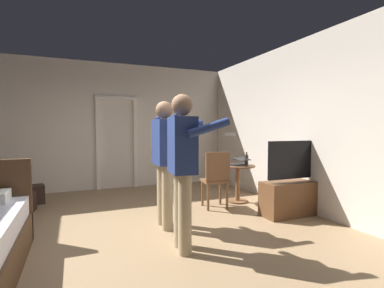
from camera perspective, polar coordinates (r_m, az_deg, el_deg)
ground_plane at (r=3.91m, az=-11.97°, el=-17.71°), size 7.01×7.01×0.00m
wall_back at (r=6.88m, az=-17.11°, el=3.42°), size 6.04×0.12×2.89m
wall_right at (r=5.11m, az=22.59°, el=3.50°), size 0.12×6.61×2.89m
doorway_frame at (r=6.83m, az=-14.76°, el=1.60°), size 0.93×0.08×2.13m
tv_flatscreen at (r=4.94m, az=19.66°, el=-9.18°), size 1.10×0.40×1.19m
side_table at (r=5.49m, az=9.11°, el=-6.53°), size 0.64×0.64×0.70m
laptop at (r=5.41m, az=9.22°, el=-3.68°), size 0.41×0.42×0.15m
bottle_on_table at (r=5.45m, az=10.83°, el=-3.09°), size 0.06×0.06×0.25m
wooden_chair at (r=4.98m, az=4.79°, el=-6.65°), size 0.48×0.48×0.99m
person_blue_shirt at (r=3.22m, az=-1.78°, el=-3.36°), size 0.65×0.61×1.77m
person_striped_shirt at (r=4.01m, az=-5.39°, el=-1.95°), size 0.65×0.62×1.76m
suitcase_dark at (r=5.63m, az=-31.85°, el=-10.04°), size 0.63×0.38×0.31m
suitcase_small at (r=6.09m, az=-30.39°, el=-8.86°), size 0.68×0.44×0.34m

